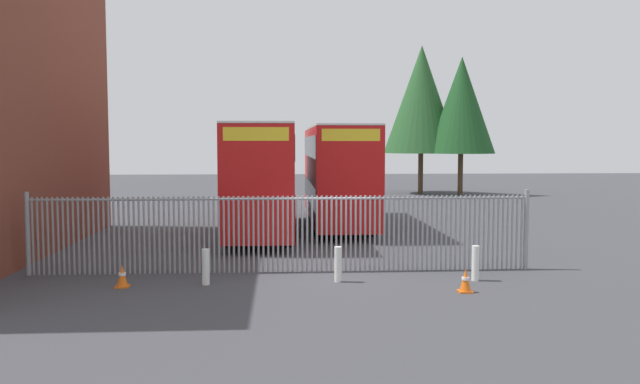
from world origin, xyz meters
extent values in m
plane|color=#3D3D42|center=(0.00, 8.00, 0.00)|extent=(100.00, 100.00, 0.00)
cylinder|color=gray|center=(-8.46, 0.00, 1.10)|extent=(0.06, 0.06, 2.20)
cylinder|color=gray|center=(-8.32, 0.00, 1.10)|extent=(0.06, 0.06, 2.20)
cylinder|color=gray|center=(-8.18, 0.00, 1.10)|extent=(0.06, 0.06, 2.20)
cylinder|color=gray|center=(-8.04, 0.00, 1.10)|extent=(0.06, 0.06, 2.20)
cylinder|color=gray|center=(-7.90, 0.00, 1.10)|extent=(0.06, 0.06, 2.20)
cylinder|color=gray|center=(-7.76, 0.00, 1.10)|extent=(0.06, 0.06, 2.20)
cylinder|color=gray|center=(-7.62, 0.00, 1.10)|extent=(0.06, 0.06, 2.20)
cylinder|color=gray|center=(-7.48, 0.00, 1.10)|extent=(0.06, 0.06, 2.20)
cylinder|color=gray|center=(-7.34, 0.00, 1.10)|extent=(0.06, 0.06, 2.20)
cylinder|color=gray|center=(-7.20, 0.00, 1.10)|extent=(0.06, 0.06, 2.20)
cylinder|color=gray|center=(-7.06, 0.00, 1.10)|extent=(0.06, 0.06, 2.20)
cylinder|color=gray|center=(-6.92, 0.00, 1.10)|extent=(0.06, 0.06, 2.20)
cylinder|color=gray|center=(-6.78, 0.00, 1.10)|extent=(0.06, 0.06, 2.20)
cylinder|color=gray|center=(-6.64, 0.00, 1.10)|extent=(0.06, 0.06, 2.20)
cylinder|color=gray|center=(-6.50, 0.00, 1.10)|extent=(0.06, 0.06, 2.20)
cylinder|color=gray|center=(-6.36, 0.00, 1.10)|extent=(0.06, 0.06, 2.20)
cylinder|color=gray|center=(-6.22, 0.00, 1.10)|extent=(0.06, 0.06, 2.20)
cylinder|color=gray|center=(-6.08, 0.00, 1.10)|extent=(0.06, 0.06, 2.20)
cylinder|color=gray|center=(-5.94, 0.00, 1.10)|extent=(0.06, 0.06, 2.20)
cylinder|color=gray|center=(-5.80, 0.00, 1.10)|extent=(0.06, 0.06, 2.20)
cylinder|color=gray|center=(-5.66, 0.00, 1.10)|extent=(0.06, 0.06, 2.20)
cylinder|color=gray|center=(-5.52, 0.00, 1.10)|extent=(0.06, 0.06, 2.20)
cylinder|color=gray|center=(-5.38, 0.00, 1.10)|extent=(0.06, 0.06, 2.20)
cylinder|color=gray|center=(-5.24, 0.00, 1.10)|extent=(0.06, 0.06, 2.20)
cylinder|color=gray|center=(-5.10, 0.00, 1.10)|extent=(0.06, 0.06, 2.20)
cylinder|color=gray|center=(-4.96, 0.00, 1.10)|extent=(0.06, 0.06, 2.20)
cylinder|color=gray|center=(-4.82, 0.00, 1.10)|extent=(0.06, 0.06, 2.20)
cylinder|color=gray|center=(-4.68, 0.00, 1.10)|extent=(0.06, 0.06, 2.20)
cylinder|color=gray|center=(-4.54, 0.00, 1.10)|extent=(0.06, 0.06, 2.20)
cylinder|color=gray|center=(-4.40, 0.00, 1.10)|extent=(0.06, 0.06, 2.20)
cylinder|color=gray|center=(-4.26, 0.00, 1.10)|extent=(0.06, 0.06, 2.20)
cylinder|color=gray|center=(-4.12, 0.00, 1.10)|extent=(0.06, 0.06, 2.20)
cylinder|color=gray|center=(-3.98, 0.00, 1.10)|extent=(0.06, 0.06, 2.20)
cylinder|color=gray|center=(-3.84, 0.00, 1.10)|extent=(0.06, 0.06, 2.20)
cylinder|color=gray|center=(-3.70, 0.00, 1.10)|extent=(0.06, 0.06, 2.20)
cylinder|color=gray|center=(-3.56, 0.00, 1.10)|extent=(0.06, 0.06, 2.20)
cylinder|color=gray|center=(-3.42, 0.00, 1.10)|extent=(0.06, 0.06, 2.20)
cylinder|color=gray|center=(-3.28, 0.00, 1.10)|extent=(0.06, 0.06, 2.20)
cylinder|color=gray|center=(-3.14, 0.00, 1.10)|extent=(0.06, 0.06, 2.20)
cylinder|color=gray|center=(-3.00, 0.00, 1.10)|extent=(0.06, 0.06, 2.20)
cylinder|color=gray|center=(-2.86, 0.00, 1.10)|extent=(0.06, 0.06, 2.20)
cylinder|color=gray|center=(-2.72, 0.00, 1.10)|extent=(0.06, 0.06, 2.20)
cylinder|color=gray|center=(-2.58, 0.00, 1.10)|extent=(0.06, 0.06, 2.20)
cylinder|color=gray|center=(-2.44, 0.00, 1.10)|extent=(0.06, 0.06, 2.20)
cylinder|color=gray|center=(-2.30, 0.00, 1.10)|extent=(0.06, 0.06, 2.20)
cylinder|color=gray|center=(-2.16, 0.00, 1.10)|extent=(0.06, 0.06, 2.20)
cylinder|color=gray|center=(-2.02, 0.00, 1.10)|extent=(0.06, 0.06, 2.20)
cylinder|color=gray|center=(-1.88, 0.00, 1.10)|extent=(0.06, 0.06, 2.20)
cylinder|color=gray|center=(-1.74, 0.00, 1.10)|extent=(0.06, 0.06, 2.20)
cylinder|color=gray|center=(-1.60, 0.00, 1.10)|extent=(0.06, 0.06, 2.20)
cylinder|color=gray|center=(-1.46, 0.00, 1.10)|extent=(0.06, 0.06, 2.20)
cylinder|color=gray|center=(-1.32, 0.00, 1.10)|extent=(0.06, 0.06, 2.20)
cylinder|color=gray|center=(-1.18, 0.00, 1.10)|extent=(0.06, 0.06, 2.20)
cylinder|color=gray|center=(-1.04, 0.00, 1.10)|extent=(0.06, 0.06, 2.20)
cylinder|color=gray|center=(-0.90, 0.00, 1.10)|extent=(0.06, 0.06, 2.20)
cylinder|color=gray|center=(-0.76, 0.00, 1.10)|extent=(0.06, 0.06, 2.20)
cylinder|color=gray|center=(-0.62, 0.00, 1.10)|extent=(0.06, 0.06, 2.20)
cylinder|color=gray|center=(-0.48, 0.00, 1.10)|extent=(0.06, 0.06, 2.20)
cylinder|color=gray|center=(-0.34, 0.00, 1.10)|extent=(0.06, 0.06, 2.20)
cylinder|color=gray|center=(-0.20, 0.00, 1.10)|extent=(0.06, 0.06, 2.20)
cylinder|color=gray|center=(-0.06, 0.00, 1.10)|extent=(0.06, 0.06, 2.20)
cylinder|color=gray|center=(0.08, 0.00, 1.10)|extent=(0.06, 0.06, 2.20)
cylinder|color=gray|center=(0.22, 0.00, 1.10)|extent=(0.06, 0.06, 2.20)
cylinder|color=gray|center=(0.36, 0.00, 1.10)|extent=(0.06, 0.06, 2.20)
cylinder|color=gray|center=(0.50, 0.00, 1.10)|extent=(0.06, 0.06, 2.20)
cylinder|color=gray|center=(0.64, 0.00, 1.10)|extent=(0.06, 0.06, 2.20)
cylinder|color=gray|center=(0.78, 0.00, 1.10)|extent=(0.06, 0.06, 2.20)
cylinder|color=gray|center=(0.92, 0.00, 1.10)|extent=(0.06, 0.06, 2.20)
cylinder|color=gray|center=(1.06, 0.00, 1.10)|extent=(0.06, 0.06, 2.20)
cylinder|color=gray|center=(1.20, 0.00, 1.10)|extent=(0.06, 0.06, 2.20)
cylinder|color=gray|center=(1.34, 0.00, 1.10)|extent=(0.06, 0.06, 2.20)
cylinder|color=gray|center=(1.48, 0.00, 1.10)|extent=(0.06, 0.06, 2.20)
cylinder|color=gray|center=(1.62, 0.00, 1.10)|extent=(0.06, 0.06, 2.20)
cylinder|color=gray|center=(1.76, 0.00, 1.10)|extent=(0.06, 0.06, 2.20)
cylinder|color=gray|center=(1.90, 0.00, 1.10)|extent=(0.06, 0.06, 2.20)
cylinder|color=gray|center=(2.04, 0.00, 1.10)|extent=(0.06, 0.06, 2.20)
cylinder|color=gray|center=(2.18, 0.00, 1.10)|extent=(0.06, 0.06, 2.20)
cylinder|color=gray|center=(2.32, 0.00, 1.10)|extent=(0.06, 0.06, 2.20)
cylinder|color=gray|center=(2.46, 0.00, 1.10)|extent=(0.06, 0.06, 2.20)
cylinder|color=gray|center=(2.60, 0.00, 1.10)|extent=(0.06, 0.06, 2.20)
cylinder|color=gray|center=(2.74, 0.00, 1.10)|extent=(0.06, 0.06, 2.20)
cylinder|color=gray|center=(2.88, 0.00, 1.10)|extent=(0.06, 0.06, 2.20)
cylinder|color=gray|center=(3.02, 0.00, 1.10)|extent=(0.06, 0.06, 2.20)
cylinder|color=gray|center=(3.16, 0.00, 1.10)|extent=(0.06, 0.06, 2.20)
cylinder|color=gray|center=(3.30, 0.00, 1.10)|extent=(0.06, 0.06, 2.20)
cylinder|color=gray|center=(3.44, 0.00, 1.10)|extent=(0.06, 0.06, 2.20)
cylinder|color=gray|center=(3.58, 0.00, 1.10)|extent=(0.06, 0.06, 2.20)
cylinder|color=gray|center=(3.72, 0.00, 1.10)|extent=(0.06, 0.06, 2.20)
cylinder|color=gray|center=(3.86, 0.00, 1.10)|extent=(0.06, 0.06, 2.20)
cylinder|color=gray|center=(4.00, 0.00, 1.10)|extent=(0.06, 0.06, 2.20)
cylinder|color=gray|center=(4.14, 0.00, 1.10)|extent=(0.06, 0.06, 2.20)
cylinder|color=gray|center=(4.28, 0.00, 1.10)|extent=(0.06, 0.06, 2.20)
cylinder|color=gray|center=(4.42, 0.00, 1.10)|extent=(0.06, 0.06, 2.20)
cylinder|color=gray|center=(4.56, 0.00, 1.10)|extent=(0.06, 0.06, 2.20)
cylinder|color=gray|center=(4.70, 0.00, 1.10)|extent=(0.06, 0.06, 2.20)
cylinder|color=gray|center=(4.84, 0.00, 1.10)|extent=(0.06, 0.06, 2.20)
cylinder|color=gray|center=(4.98, 0.00, 1.10)|extent=(0.06, 0.06, 2.20)
cylinder|color=gray|center=(5.12, 0.00, 1.10)|extent=(0.06, 0.06, 2.20)
cylinder|color=gray|center=(5.26, 0.00, 1.10)|extent=(0.06, 0.06, 2.20)
cylinder|color=gray|center=(5.40, 0.00, 1.10)|extent=(0.06, 0.06, 2.20)
cylinder|color=gray|center=(5.54, 0.00, 1.10)|extent=(0.06, 0.06, 2.20)
cylinder|color=gray|center=(5.68, 0.00, 1.10)|extent=(0.06, 0.06, 2.20)
cylinder|color=gray|center=(5.82, 0.00, 1.10)|extent=(0.06, 0.06, 2.20)
cylinder|color=gray|center=(-1.32, 0.00, 2.12)|extent=(14.28, 0.07, 0.07)
cylinder|color=gray|center=(-8.46, 0.00, 1.18)|extent=(0.14, 0.14, 2.35)
cylinder|color=gray|center=(5.82, 0.00, 1.18)|extent=(0.14, 0.14, 2.35)
cube|color=red|center=(-2.16, 7.97, 2.35)|extent=(2.50, 10.80, 4.00)
cube|color=black|center=(-2.16, 7.97, 1.55)|extent=(2.54, 10.37, 0.90)
cube|color=black|center=(-2.16, 7.97, 3.55)|extent=(2.54, 10.37, 0.90)
cube|color=yellow|center=(-2.16, 2.62, 4.00)|extent=(2.12, 0.12, 0.44)
cube|color=silver|center=(-2.16, 7.97, 4.38)|extent=(2.50, 10.80, 0.08)
cylinder|color=black|center=(-3.26, 4.62, 0.52)|extent=(0.30, 1.04, 1.04)
cylinder|color=black|center=(-1.06, 4.62, 0.52)|extent=(0.30, 1.04, 1.04)
cylinder|color=black|center=(-3.26, 10.94, 0.52)|extent=(0.30, 1.04, 1.04)
cylinder|color=black|center=(-1.06, 10.94, 0.52)|extent=(0.30, 1.04, 1.04)
cube|color=red|center=(1.18, 10.28, 2.35)|extent=(2.50, 10.80, 4.00)
cube|color=black|center=(1.18, 10.28, 1.55)|extent=(2.54, 10.37, 0.90)
cube|color=black|center=(1.18, 10.28, 3.55)|extent=(2.54, 10.37, 0.90)
cube|color=yellow|center=(1.18, 4.93, 4.00)|extent=(2.12, 0.12, 0.44)
cube|color=silver|center=(1.18, 10.28, 4.38)|extent=(2.50, 10.80, 0.08)
cylinder|color=black|center=(0.08, 6.93, 0.52)|extent=(0.30, 1.04, 1.04)
cylinder|color=black|center=(2.28, 6.93, 0.52)|extent=(0.30, 1.04, 1.04)
cylinder|color=black|center=(0.08, 13.25, 0.52)|extent=(0.30, 1.04, 1.04)
cylinder|color=black|center=(2.28, 13.25, 0.52)|extent=(0.30, 1.04, 1.04)
cylinder|color=silver|center=(-3.34, -1.55, 0.47)|extent=(0.20, 0.20, 0.95)
cylinder|color=silver|center=(0.15, -1.41, 0.47)|extent=(0.20, 0.20, 0.95)
cylinder|color=silver|center=(3.86, -1.48, 0.47)|extent=(0.20, 0.20, 0.95)
cube|color=orange|center=(-5.46, -1.70, 0.02)|extent=(0.34, 0.34, 0.04)
cone|color=orange|center=(-5.46, -1.70, 0.32)|extent=(0.28, 0.28, 0.55)
cylinder|color=white|center=(-5.46, -1.70, 0.34)|extent=(0.19, 0.19, 0.07)
cube|color=orange|center=(3.20, -2.79, 0.02)|extent=(0.34, 0.34, 0.04)
cone|color=orange|center=(3.20, -2.79, 0.32)|extent=(0.28, 0.28, 0.55)
cylinder|color=white|center=(3.20, -2.79, 0.34)|extent=(0.19, 0.19, 0.07)
cylinder|color=#4C3823|center=(11.39, 26.46, 1.49)|extent=(0.36, 0.36, 2.97)
cone|color=#19471E|center=(11.39, 26.46, 6.36)|extent=(4.75, 4.75, 6.79)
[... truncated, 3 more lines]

